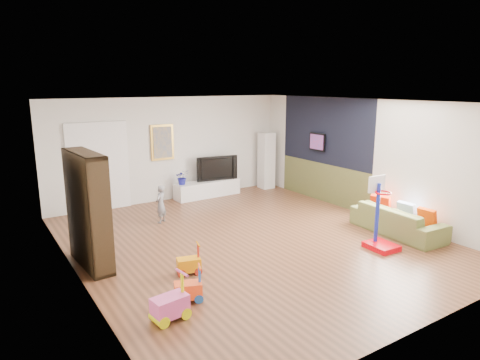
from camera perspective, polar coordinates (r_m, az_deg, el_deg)
floor at (r=8.55m, az=1.47°, el=-8.04°), size 6.50×7.50×0.00m
ceiling at (r=8.00m, az=1.58°, el=10.35°), size 6.50×7.50×0.00m
wall_back at (r=11.41m, az=-9.20°, el=4.10°), size 6.50×0.00×2.70m
wall_front at (r=5.60m, az=23.87°, el=-5.88°), size 6.50×0.00×2.70m
wall_left at (r=6.92m, az=-21.29°, el=-2.22°), size 0.00×7.50×2.70m
wall_right at (r=10.33m, az=16.59°, el=2.83°), size 0.00×7.50×2.70m
navy_accent at (r=11.20m, az=11.25°, el=6.44°), size 0.01×3.20×1.70m
olive_wainscot at (r=11.42m, az=10.96°, el=-0.31°), size 0.01×3.20×1.00m
doorway at (r=10.81m, az=-18.30°, el=1.52°), size 1.45×0.06×2.10m
painting_back at (r=11.25m, az=-10.32°, el=4.96°), size 0.62×0.06×0.92m
artwork_right at (r=11.34m, az=10.25°, el=5.02°), size 0.04×0.56×0.46m
media_console at (r=11.75m, az=-4.36°, el=-1.17°), size 1.87×0.52×0.43m
tall_cabinet at (r=12.59m, az=3.53°, el=2.61°), size 0.40×0.40×1.64m
bookshelf at (r=7.56m, az=-19.62°, el=-3.80°), size 0.43×1.36×1.95m
sofa at (r=9.41m, az=20.25°, el=-5.05°), size 0.88×2.00×0.57m
basketball_hoop at (r=8.33m, az=18.62°, el=-4.29°), size 0.50×0.60×1.38m
ride_on_yellow at (r=7.09m, az=-6.87°, el=-10.45°), size 0.43×0.32×0.50m
ride_on_orange at (r=6.27m, az=-6.95°, el=-13.61°), size 0.45×0.37×0.52m
ride_on_pink at (r=5.83m, az=-9.37°, el=-15.29°), size 0.50×0.35×0.62m
child at (r=9.64m, az=-10.53°, el=-3.18°), size 0.37×0.35×0.85m
tv at (r=11.80m, az=-3.26°, el=1.66°), size 1.18×0.33×0.67m
vase_plant at (r=11.33m, az=-7.70°, el=0.39°), size 0.42×0.38×0.40m
pillow_left at (r=9.23m, az=23.67°, el=-4.61°), size 0.10×0.37×0.37m
pillow_center at (r=9.51m, az=21.33°, el=-3.90°), size 0.11×0.38×0.38m
pillow_right at (r=9.86m, az=18.23°, el=-3.10°), size 0.23×0.42×0.41m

